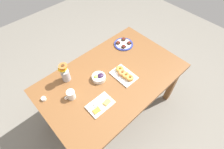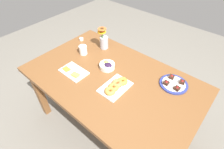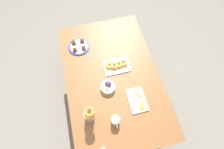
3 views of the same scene
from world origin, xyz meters
TOP-DOWN VIEW (x-y plane):
  - ground_plane at (0.00, 0.00)m, footprint 6.00×6.00m
  - dining_table at (0.00, 0.00)m, footprint 1.60×1.00m
  - coffee_mug at (0.48, -0.09)m, footprint 0.12×0.08m
  - grape_bowl at (0.12, -0.07)m, footprint 0.15×0.15m
  - cheese_platter at (0.32, 0.18)m, footprint 0.26×0.17m
  - croissant_platter at (-0.11, 0.08)m, footprint 0.19×0.28m
  - jam_cup_honey at (0.70, -0.25)m, footprint 0.05×0.05m
  - dessert_plate at (-0.47, -0.29)m, footprint 0.25×0.25m
  - flower_vase at (0.39, -0.31)m, footprint 0.11×0.11m

SIDE VIEW (x-z plane):
  - ground_plane at x=0.00m, z-range 0.00..0.00m
  - dining_table at x=0.00m, z-range 0.28..1.02m
  - cheese_platter at x=0.32m, z-range 0.73..0.77m
  - dessert_plate at x=-0.47m, z-range 0.72..0.78m
  - jam_cup_honey at x=0.70m, z-range 0.74..0.77m
  - croissant_platter at x=-0.11m, z-range 0.74..0.79m
  - grape_bowl at x=0.12m, z-range 0.74..0.80m
  - coffee_mug at x=0.48m, z-range 0.74..0.84m
  - flower_vase at x=0.39m, z-range 0.70..0.95m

